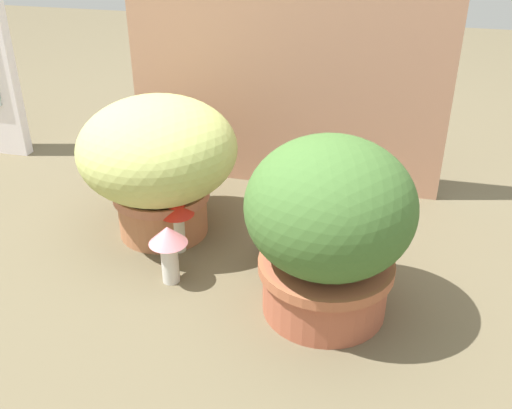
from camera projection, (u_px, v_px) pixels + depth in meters
name	position (u px, v px, depth m)	size (l,w,h in m)	color
ground_plane	(234.00, 273.00, 1.47)	(6.00, 6.00, 0.00)	brown
cardboard_backdrop	(286.00, 44.00, 1.70)	(0.96, 0.03, 0.88)	tan
grass_planter	(158.00, 159.00, 1.54)	(0.41, 0.41, 0.38)	#AF6D47
leafy_planter	(329.00, 226.00, 1.24)	(0.36, 0.36, 0.41)	#AC593F
cat	(301.00, 232.00, 1.40)	(0.28, 0.38, 0.32)	gray
mushroom_ornament_pink	(168.00, 244.00, 1.39)	(0.09, 0.09, 0.15)	silver
mushroom_ornament_red	(177.00, 213.00, 1.51)	(0.09, 0.09, 0.16)	silver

